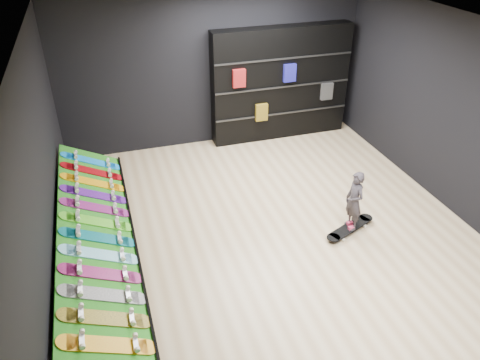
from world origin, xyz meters
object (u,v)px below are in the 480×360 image
object	(u,v)px
floor_skateboard	(350,229)
child	(353,211)
display_rack	(99,259)
back_shelving	(280,84)

from	to	relation	value
floor_skateboard	child	xyz separation A→B (m)	(0.00, 0.00, 0.33)
display_rack	child	distance (m)	3.70
display_rack	back_shelving	distance (m)	5.20
display_rack	floor_skateboard	size ratio (longest dim) A/B	4.59
back_shelving	floor_skateboard	distance (m)	3.68
floor_skateboard	child	distance (m)	0.33
child	display_rack	bearing A→B (deg)	-95.33
child	floor_skateboard	bearing A→B (deg)	0.00
floor_skateboard	back_shelving	bearing A→B (deg)	64.27
back_shelving	display_rack	bearing A→B (deg)	-139.60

